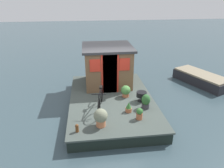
# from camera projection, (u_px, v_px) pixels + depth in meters

# --- Properties ---
(ground_plane) EXTENTS (60.00, 60.00, 0.00)m
(ground_plane) POSITION_uv_depth(u_px,v_px,m) (111.00, 107.00, 8.62)
(ground_plane) COLOR #384C54
(houseboat_deck) EXTENTS (5.14, 3.35, 0.47)m
(houseboat_deck) POSITION_uv_depth(u_px,v_px,m) (111.00, 103.00, 8.52)
(houseboat_deck) COLOR #424C47
(houseboat_deck) RESTS_ON ground_plane
(houseboat_cabin) EXTENTS (2.15, 2.21, 1.80)m
(houseboat_cabin) POSITION_uv_depth(u_px,v_px,m) (108.00, 65.00, 9.38)
(houseboat_cabin) COLOR brown
(houseboat_cabin) RESTS_ON houseboat_deck
(bicycle) EXTENTS (1.75, 0.50, 0.82)m
(bicycle) POSITION_uv_depth(u_px,v_px,m) (100.00, 99.00, 7.49)
(bicycle) COLOR black
(bicycle) RESTS_ON houseboat_deck
(potted_plant_succulent) EXTENTS (0.45, 0.45, 0.61)m
(potted_plant_succulent) POSITION_uv_depth(u_px,v_px,m) (101.00, 117.00, 6.50)
(potted_plant_succulent) COLOR #C6754C
(potted_plant_succulent) RESTS_ON houseboat_deck
(potted_plant_ivy) EXTENTS (0.22, 0.22, 0.39)m
(potted_plant_ivy) POSITION_uv_depth(u_px,v_px,m) (129.00, 107.00, 7.35)
(potted_plant_ivy) COLOR #B2603D
(potted_plant_ivy) RESTS_ON houseboat_deck
(potted_plant_basil) EXTENTS (0.22, 0.22, 0.41)m
(potted_plant_basil) POSITION_uv_depth(u_px,v_px,m) (139.00, 114.00, 6.92)
(potted_plant_basil) COLOR #B2603D
(potted_plant_basil) RESTS_ON houseboat_deck
(potted_plant_rosemary) EXTENTS (0.32, 0.32, 0.56)m
(potted_plant_rosemary) POSITION_uv_depth(u_px,v_px,m) (146.00, 101.00, 7.55)
(potted_plant_rosemary) COLOR #38383D
(potted_plant_rosemary) RESTS_ON houseboat_deck
(potted_plant_thyme) EXTENTS (0.39, 0.39, 0.49)m
(potted_plant_thyme) POSITION_uv_depth(u_px,v_px,m) (126.00, 91.00, 8.41)
(potted_plant_thyme) COLOR #B2603D
(potted_plant_thyme) RESTS_ON houseboat_deck
(charcoal_grill) EXTENTS (0.40, 0.40, 0.40)m
(charcoal_grill) POSITION_uv_depth(u_px,v_px,m) (141.00, 95.00, 8.05)
(charcoal_grill) COLOR black
(charcoal_grill) RESTS_ON houseboat_deck
(mooring_bollard) EXTENTS (0.11, 0.11, 0.27)m
(mooring_bollard) POSITION_uv_depth(u_px,v_px,m) (77.00, 128.00, 6.29)
(mooring_bollard) COLOR brown
(mooring_bollard) RESTS_ON houseboat_deck
(dinghy_boat) EXTENTS (3.07, 2.20, 0.57)m
(dinghy_boat) POSITION_uv_depth(u_px,v_px,m) (201.00, 79.00, 10.79)
(dinghy_boat) COLOR #232328
(dinghy_boat) RESTS_ON ground_plane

